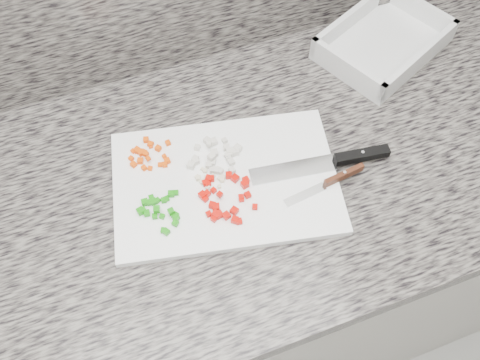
{
  "coord_description": "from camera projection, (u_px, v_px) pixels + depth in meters",
  "views": [
    {
      "loc": [
        -0.09,
        0.95,
        1.72
      ],
      "look_at": [
        0.08,
        1.4,
        0.93
      ],
      "focal_mm": 40.0,
      "sensor_mm": 36.0,
      "label": 1
    }
  ],
  "objects": [
    {
      "name": "red_pepper_pile",
      "position": [
        224.0,
        198.0,
        0.92
      ],
      "size": [
        0.09,
        0.11,
        0.02
      ],
      "color": "#C60B02",
      "rests_on": "cutting_board"
    },
    {
      "name": "onion_pile",
      "position": [
        217.0,
        156.0,
        0.97
      ],
      "size": [
        0.11,
        0.09,
        0.02
      ],
      "color": "beige",
      "rests_on": "cutting_board"
    },
    {
      "name": "carrot_pile",
      "position": [
        149.0,
        155.0,
        0.97
      ],
      "size": [
        0.08,
        0.08,
        0.01
      ],
      "color": "#E84B05",
      "rests_on": "cutting_board"
    },
    {
      "name": "paring_knife",
      "position": [
        334.0,
        180.0,
        0.94
      ],
      "size": [
        0.16,
        0.03,
        0.02
      ],
      "rotation": [
        0.0,
        0.0,
        0.11
      ],
      "color": "#BBBDC1",
      "rests_on": "cutting_board"
    },
    {
      "name": "garlic_pile",
      "position": [
        211.0,
        178.0,
        0.95
      ],
      "size": [
        0.05,
        0.05,
        0.01
      ],
      "color": "beige",
      "rests_on": "cutting_board"
    },
    {
      "name": "cutting_board",
      "position": [
        226.0,
        182.0,
        0.95
      ],
      "size": [
        0.44,
        0.34,
        0.01
      ],
      "primitive_type": "cube",
      "rotation": [
        0.0,
        0.0,
        -0.21
      ],
      "color": "white",
      "rests_on": "countertop"
    },
    {
      "name": "tray",
      "position": [
        383.0,
        43.0,
        1.12
      ],
      "size": [
        0.31,
        0.27,
        0.05
      ],
      "rotation": [
        0.0,
        0.0,
        0.43
      ],
      "color": "silver",
      "rests_on": "countertop"
    },
    {
      "name": "green_pepper_pile",
      "position": [
        159.0,
        210.0,
        0.91
      ],
      "size": [
        0.08,
        0.08,
        0.02
      ],
      "color": "#15860C",
      "rests_on": "cutting_board"
    },
    {
      "name": "countertop",
      "position": [
        190.0,
        192.0,
        0.97
      ],
      "size": [
        3.96,
        0.64,
        0.04
      ],
      "primitive_type": "cube",
      "color": "#666159",
      "rests_on": "cabinet"
    },
    {
      "name": "chef_knife",
      "position": [
        338.0,
        160.0,
        0.96
      ],
      "size": [
        0.26,
        0.06,
        0.02
      ],
      "rotation": [
        0.0,
        0.0,
        -0.15
      ],
      "color": "#BBBDC1",
      "rests_on": "cutting_board"
    },
    {
      "name": "cabinet",
      "position": [
        204.0,
        281.0,
        1.36
      ],
      "size": [
        3.92,
        0.62,
        0.86
      ],
      "primitive_type": "cube",
      "color": "beige",
      "rests_on": "ground"
    }
  ]
}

